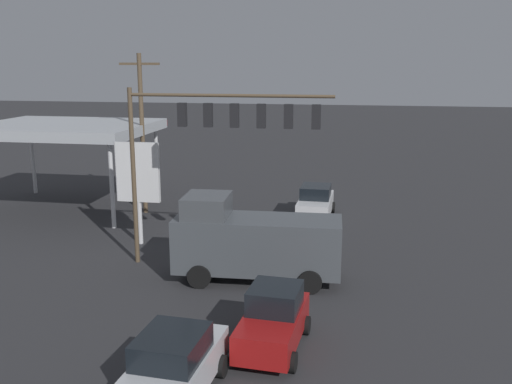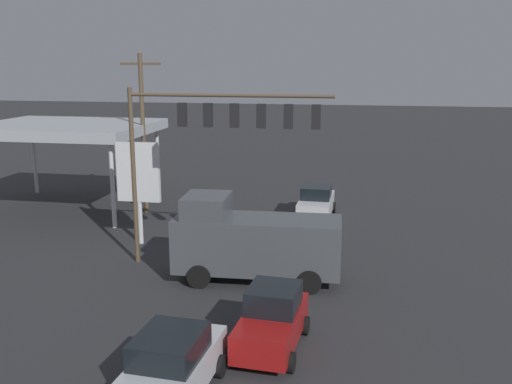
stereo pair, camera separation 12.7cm
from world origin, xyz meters
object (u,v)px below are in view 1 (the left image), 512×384
(traffic_signal_assembly, at_px, (216,129))
(utility_pole, at_px, (142,130))
(delivery_truck, at_px, (253,241))
(price_sign, at_px, (138,175))
(sedan_waiting, at_px, (315,202))
(sedan_far, at_px, (172,368))
(hatchback_crossing, at_px, (273,320))

(traffic_signal_assembly, height_order, utility_pole, utility_pole)
(delivery_truck, bearing_deg, price_sign, -33.40)
(traffic_signal_assembly, xyz_separation_m, delivery_truck, (-1.81, 1.27, -4.44))
(sedan_waiting, bearing_deg, sedan_far, -5.84)
(traffic_signal_assembly, height_order, sedan_waiting, traffic_signal_assembly)
(utility_pole, bearing_deg, delivery_truck, 131.03)
(price_sign, distance_m, sedan_waiting, 10.68)
(utility_pole, bearing_deg, traffic_signal_assembly, 128.19)
(traffic_signal_assembly, bearing_deg, hatchback_crossing, 117.02)
(utility_pole, height_order, hatchback_crossing, utility_pole)
(utility_pole, bearing_deg, price_sign, 108.59)
(utility_pole, xyz_separation_m, hatchback_crossing, (-10.06, 15.18, -4.02))
(sedan_waiting, xyz_separation_m, sedan_far, (2.36, 19.04, 0.00))
(delivery_truck, bearing_deg, utility_pole, -51.58)
(traffic_signal_assembly, xyz_separation_m, utility_pole, (6.58, -8.36, -1.16))
(utility_pole, distance_m, sedan_waiting, 10.97)
(sedan_waiting, distance_m, hatchback_crossing, 15.69)
(delivery_truck, bearing_deg, hatchback_crossing, 104.17)
(hatchback_crossing, bearing_deg, price_sign, -134.93)
(sedan_waiting, bearing_deg, price_sign, -51.37)
(traffic_signal_assembly, xyz_separation_m, sedan_far, (-1.26, 10.17, -5.18))
(traffic_signal_assembly, relative_size, utility_pole, 0.94)
(sedan_far, relative_size, hatchback_crossing, 1.15)
(price_sign, height_order, sedan_far, price_sign)
(sedan_waiting, distance_m, delivery_truck, 10.33)
(delivery_truck, height_order, hatchback_crossing, delivery_truck)
(traffic_signal_assembly, relative_size, delivery_truck, 1.28)
(delivery_truck, bearing_deg, traffic_signal_assembly, -37.80)
(utility_pole, relative_size, hatchback_crossing, 2.39)
(utility_pole, bearing_deg, sedan_far, 112.93)
(sedan_far, distance_m, hatchback_crossing, 4.02)
(traffic_signal_assembly, height_order, sedan_far, traffic_signal_assembly)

